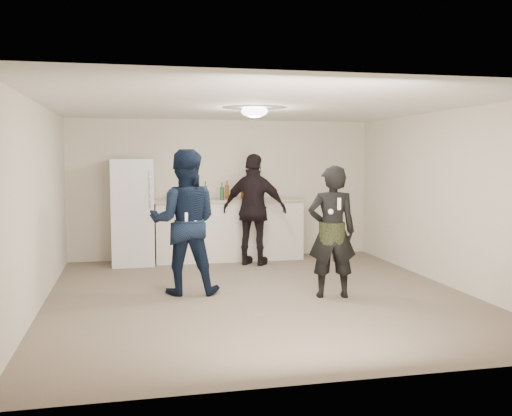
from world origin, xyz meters
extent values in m
plane|color=#6B5B4C|center=(0.00, 0.00, 0.00)|extent=(6.00, 6.00, 0.00)
plane|color=silver|center=(0.00, 0.00, 2.50)|extent=(6.00, 6.00, 0.00)
plane|color=beige|center=(0.00, 3.00, 1.25)|extent=(6.00, 0.00, 6.00)
plane|color=beige|center=(0.00, -3.00, 1.25)|extent=(6.00, 0.00, 6.00)
plane|color=beige|center=(-2.75, 0.00, 1.25)|extent=(0.00, 6.00, 6.00)
plane|color=beige|center=(2.75, 0.00, 1.25)|extent=(0.00, 6.00, 6.00)
cube|color=silver|center=(0.05, 2.67, 0.53)|extent=(2.60, 0.56, 1.05)
cube|color=#BEA993|center=(0.05, 2.67, 1.07)|extent=(2.68, 0.64, 0.04)
cube|color=white|center=(-1.62, 2.60, 0.90)|extent=(0.70, 0.70, 1.80)
cylinder|color=silver|center=(-1.34, 2.23, 1.30)|extent=(0.02, 0.02, 0.60)
ellipsoid|color=white|center=(0.00, 0.30, 2.45)|extent=(0.36, 0.36, 0.16)
cylinder|color=silver|center=(-0.95, 2.74, 1.18)|extent=(0.08, 0.08, 0.17)
imported|color=#0E1F3B|center=(-0.95, 0.33, 0.97)|extent=(1.04, 0.87, 1.94)
imported|color=black|center=(0.91, -0.29, 0.86)|extent=(0.69, 0.51, 1.73)
cylinder|color=#2D391A|center=(0.91, -0.29, 0.85)|extent=(0.34, 0.34, 0.28)
imported|color=black|center=(0.39, 2.11, 0.95)|extent=(1.19, 0.96, 1.89)
cube|color=white|center=(-0.95, 0.05, 1.05)|extent=(0.04, 0.04, 0.15)
sphere|color=white|center=(-0.83, 0.08, 0.98)|extent=(0.07, 0.07, 0.07)
cube|color=white|center=(0.91, -0.54, 1.25)|extent=(0.04, 0.04, 0.15)
sphere|color=white|center=(0.81, -0.51, 1.15)|extent=(0.07, 0.07, 0.07)
cylinder|color=#934315|center=(0.05, 2.84, 1.21)|extent=(0.07, 0.07, 0.24)
cylinder|color=#154B1C|center=(-0.10, 2.50, 1.20)|extent=(0.07, 0.07, 0.22)
cylinder|color=silver|center=(0.12, 2.58, 1.18)|extent=(0.07, 0.07, 0.18)
cylinder|color=#913F15|center=(0.31, 2.68, 1.18)|extent=(0.08, 0.08, 0.18)
cylinder|color=#175028|center=(-0.38, 2.58, 1.21)|extent=(0.06, 0.06, 0.24)
camera|label=1|loc=(-1.65, -7.27, 1.84)|focal=40.00mm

